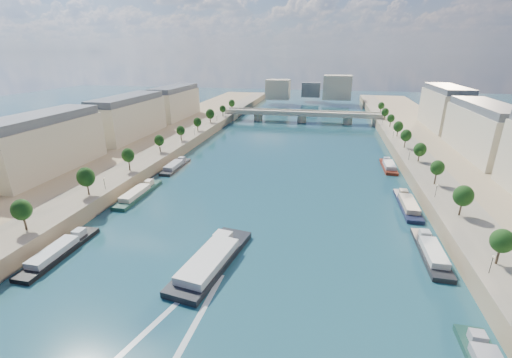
% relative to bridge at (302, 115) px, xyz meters
% --- Properties ---
extents(ground, '(700.00, 700.00, 0.00)m').
position_rel_bridge_xyz_m(ground, '(0.00, -124.78, -5.08)').
color(ground, '#0D303B').
rests_on(ground, ground).
extents(quay_left, '(44.00, 520.00, 5.00)m').
position_rel_bridge_xyz_m(quay_left, '(-72.00, -124.78, -2.58)').
color(quay_left, '#9E8460').
rests_on(quay_left, ground).
extents(quay_right, '(44.00, 520.00, 5.00)m').
position_rel_bridge_xyz_m(quay_right, '(72.00, -124.78, -2.58)').
color(quay_right, '#9E8460').
rests_on(quay_right, ground).
extents(pave_left, '(14.00, 520.00, 0.10)m').
position_rel_bridge_xyz_m(pave_left, '(-57.00, -124.78, -0.03)').
color(pave_left, gray).
rests_on(pave_left, quay_left).
extents(pave_right, '(14.00, 520.00, 0.10)m').
position_rel_bridge_xyz_m(pave_right, '(57.00, -124.78, -0.03)').
color(pave_right, gray).
rests_on(pave_right, quay_right).
extents(trees_left, '(4.80, 268.80, 8.26)m').
position_rel_bridge_xyz_m(trees_left, '(-55.00, -122.78, 5.39)').
color(trees_left, '#382B1E').
rests_on(trees_left, ground).
extents(trees_right, '(4.80, 268.80, 8.26)m').
position_rel_bridge_xyz_m(trees_right, '(55.00, -114.78, 5.39)').
color(trees_right, '#382B1E').
rests_on(trees_right, ground).
extents(lamps_left, '(0.36, 200.36, 4.28)m').
position_rel_bridge_xyz_m(lamps_left, '(-52.50, -134.78, 2.70)').
color(lamps_left, black).
rests_on(lamps_left, ground).
extents(lamps_right, '(0.36, 200.36, 4.28)m').
position_rel_bridge_xyz_m(lamps_right, '(52.50, -119.78, 2.70)').
color(lamps_right, black).
rests_on(lamps_right, ground).
extents(buildings_left, '(16.00, 226.00, 23.20)m').
position_rel_bridge_xyz_m(buildings_left, '(-85.00, -112.78, 11.37)').
color(buildings_left, beige).
rests_on(buildings_left, ground).
extents(skyline, '(79.00, 42.00, 22.00)m').
position_rel_bridge_xyz_m(skyline, '(3.19, 94.74, 9.57)').
color(skyline, beige).
rests_on(skyline, ground).
extents(bridge, '(112.00, 12.00, 8.15)m').
position_rel_bridge_xyz_m(bridge, '(0.00, 0.00, 0.00)').
color(bridge, '#C1B79E').
rests_on(bridge, ground).
extents(tour_barge, '(13.05, 30.69, 4.03)m').
position_rel_bridge_xyz_m(tour_barge, '(-6.85, -181.37, -3.92)').
color(tour_barge, black).
rests_on(tour_barge, ground).
extents(wake, '(11.62, 26.03, 0.04)m').
position_rel_bridge_xyz_m(wake, '(-6.85, -197.92, -5.06)').
color(wake, silver).
rests_on(wake, ground).
extents(moored_barges_left, '(5.00, 152.52, 3.60)m').
position_rel_bridge_xyz_m(moored_barges_left, '(-45.50, -182.87, -4.24)').
color(moored_barges_left, '#1C223D').
rests_on(moored_barges_left, ground).
extents(moored_barges_right, '(5.00, 165.24, 3.60)m').
position_rel_bridge_xyz_m(moored_barges_right, '(45.50, -169.85, -4.24)').
color(moored_barges_right, black).
rests_on(moored_barges_right, ground).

